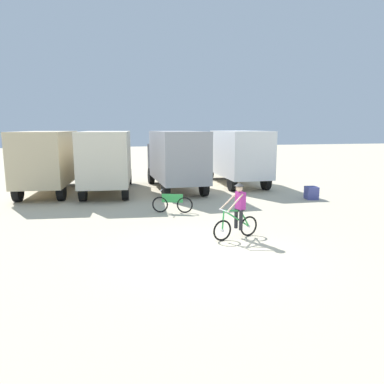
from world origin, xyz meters
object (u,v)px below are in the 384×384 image
at_px(box_truck_tan_camper, 49,159).
at_px(box_truck_grey_hauler, 176,157).
at_px(box_truck_cream_rv, 107,159).
at_px(cyclist_orange_shirt, 238,213).
at_px(bicycle_spare, 172,203).
at_px(supply_crate, 311,193).
at_px(box_truck_avon_van, 237,155).

bearing_deg(box_truck_tan_camper, box_truck_grey_hauler, -5.68).
height_order(box_truck_cream_rv, cyclist_orange_shirt, box_truck_cream_rv).
relative_size(cyclist_orange_shirt, bicycle_spare, 1.10).
bearing_deg(bicycle_spare, supply_crate, 9.36).
distance_m(box_truck_cream_rv, bicycle_spare, 6.31).
relative_size(box_truck_tan_camper, supply_crate, 11.03).
distance_m(box_truck_cream_rv, cyclist_orange_shirt, 10.44).
distance_m(box_truck_cream_rv, box_truck_grey_hauler, 3.79).
bearing_deg(bicycle_spare, cyclist_orange_shirt, -71.38).
bearing_deg(box_truck_grey_hauler, box_truck_avon_van, 14.18).
bearing_deg(cyclist_orange_shirt, box_truck_avon_van, 69.19).
height_order(box_truck_tan_camper, bicycle_spare, box_truck_tan_camper).
xyz_separation_m(cyclist_orange_shirt, supply_crate, (6.00, 5.25, -0.53)).
height_order(box_truck_cream_rv, box_truck_grey_hauler, same).
distance_m(box_truck_tan_camper, bicycle_spare, 8.50).
xyz_separation_m(box_truck_cream_rv, cyclist_orange_shirt, (3.87, -9.64, -1.03)).
xyz_separation_m(box_truck_tan_camper, box_truck_grey_hauler, (6.85, -0.68, 0.00)).
bearing_deg(box_truck_tan_camper, box_truck_avon_van, 1.87).
xyz_separation_m(box_truck_grey_hauler, box_truck_avon_van, (4.12, 1.04, 0.00)).
bearing_deg(box_truck_cream_rv, supply_crate, -24.01).
height_order(box_truck_tan_camper, box_truck_cream_rv, same).
bearing_deg(bicycle_spare, box_truck_tan_camper, 131.69).
height_order(box_truck_grey_hauler, supply_crate, box_truck_grey_hauler).
relative_size(box_truck_cream_rv, cyclist_orange_shirt, 3.82).
bearing_deg(cyclist_orange_shirt, supply_crate, 41.19).
xyz_separation_m(box_truck_avon_van, bicycle_spare, (-5.40, -6.61, -1.48)).
bearing_deg(bicycle_spare, box_truck_grey_hauler, 76.99).
relative_size(box_truck_tan_camper, cyclist_orange_shirt, 3.83).
xyz_separation_m(box_truck_tan_camper, bicycle_spare, (5.56, -6.25, -1.48)).
bearing_deg(box_truck_grey_hauler, bicycle_spare, -103.01).
bearing_deg(box_truck_avon_van, box_truck_grey_hauler, -165.82).
height_order(box_truck_grey_hauler, box_truck_avon_van, same).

